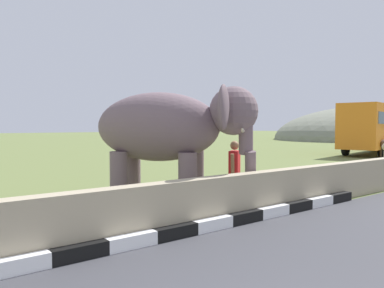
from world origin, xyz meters
The scene contains 6 objects.
striped_curb centered at (-0.35, 4.23, 0.12)m, with size 16.20×0.20×0.24m.
barrier_parapet centered at (2.00, 4.53, 0.50)m, with size 28.00×0.36×1.00m, color tan.
elephant centered at (3.34, 6.37, 1.96)m, with size 3.74×3.90×2.98m.
person_handler centered at (4.89, 5.77, 0.93)m, with size 0.60×0.45×1.66m.
bus_orange centered at (25.74, 12.30, 2.08)m, with size 10.11×4.38×3.50m.
hill_east centered at (55.00, 26.95, 0.00)m, with size 33.23×26.58×10.00m.
Camera 1 is at (-2.12, -1.36, 2.06)m, focal length 36.03 mm.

